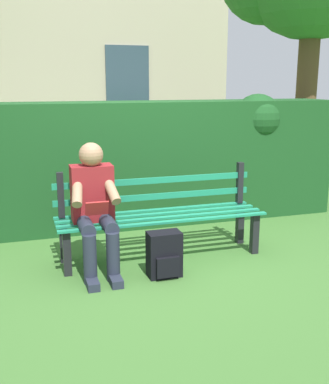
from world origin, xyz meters
name	(u,v)px	position (x,y,z in m)	size (l,w,h in m)	color
ground	(161,257)	(0.00, 0.00, 0.00)	(60.00, 60.00, 0.00)	#3D6B2D
park_bench	(160,214)	(0.00, -0.06, 0.43)	(2.02, 0.49, 0.87)	black
person_seated	(95,205)	(0.66, 0.10, 0.62)	(0.44, 0.73, 1.17)	maroon
hedge_backdrop	(146,160)	(-0.19, -1.24, 0.77)	(4.86, 0.74, 1.55)	#19471E
building_facade	(9,7)	(1.28, -6.81, 3.25)	(8.89, 2.78, 6.50)	#BCAD93
backpack	(164,255)	(0.11, 0.44, 0.20)	(0.30, 0.25, 0.41)	black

